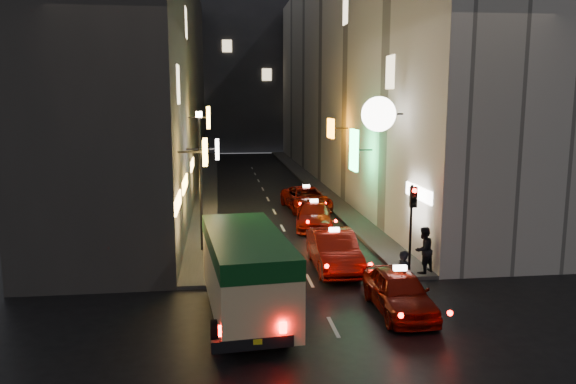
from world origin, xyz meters
name	(u,v)px	position (x,y,z in m)	size (l,w,h in m)	color
building_left	(157,72)	(-8.00, 33.99, 9.00)	(7.65, 52.00, 18.00)	#34312F
building_right	(356,73)	(8.00, 33.99, 9.00)	(7.93, 52.00, 18.00)	beige
building_far	(241,69)	(0.00, 66.00, 11.00)	(30.00, 10.00, 22.00)	#36363C
sidewalk_left	(208,183)	(-4.25, 34.00, 0.07)	(1.50, 52.00, 0.15)	#44423F
sidewalk_right	(310,181)	(4.25, 34.00, 0.07)	(1.50, 52.00, 0.15)	#44423F
minibus	(246,265)	(-2.60, 5.07, 1.75)	(2.85, 6.62, 2.77)	#F9DB9B
taxi_near	(399,288)	(2.38, 4.97, 0.82)	(2.14, 5.18, 1.81)	#6E0C04
taxi_second	(334,247)	(1.23, 9.87, 0.92)	(2.45, 5.80, 2.00)	#6E0C04
taxi_third	(314,213)	(1.71, 17.48, 0.81)	(2.83, 5.34, 1.79)	#6E0C04
taxi_far	(306,197)	(2.05, 22.28, 0.85)	(2.69, 5.51, 1.86)	#6E0C04
pedestrian_crossing	(404,272)	(2.89, 6.01, 1.00)	(0.66, 0.43, 2.01)	black
pedestrian_sidewalk	(424,247)	(4.52, 8.50, 1.19)	(0.79, 0.49, 2.09)	black
traffic_light	(412,210)	(4.00, 8.47, 2.69)	(0.26, 0.43, 3.50)	black
lamp_post	(200,172)	(-4.20, 13.00, 3.72)	(0.28, 0.28, 6.22)	black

